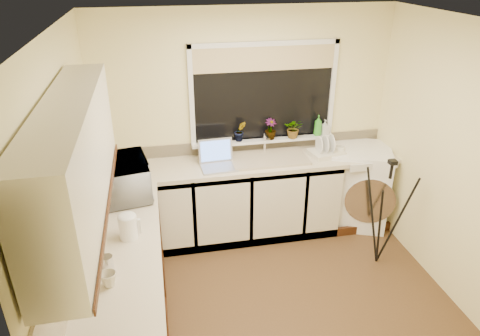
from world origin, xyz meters
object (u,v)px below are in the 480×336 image
Objects in this scene: cup_left at (109,279)px; plant_b at (240,131)px; kettle at (128,227)px; cup_back at (340,150)px; microwave at (126,178)px; plant_d at (294,128)px; tripod at (384,213)px; steel_jar at (107,263)px; plant_c at (270,129)px; laptop at (217,160)px; dish_rack at (326,153)px; soap_bottle_green at (318,125)px; washing_machine at (357,185)px; soap_bottle_clear at (325,127)px.

plant_b is at bearing 56.68° from cup_left.
kettle is 1.71× the size of cup_back.
microwave is at bearing -149.93° from plant_b.
tripod is at bearing -56.61° from plant_d.
microwave reaches higher than steel_jar.
kettle reaches higher than cup_left.
kettle is 0.56m from cup_left.
tripod is 5.06× the size of plant_c.
steel_jar is at bearing -109.77° from kettle.
plant_b is at bearing 38.48° from laptop.
steel_jar is 2.22m from plant_b.
cup_back is at bearing -22.20° from plant_d.
soap_bottle_green reaches higher than dish_rack.
microwave is at bearing 84.75° from steel_jar.
laptop is 0.32× the size of tripod.
microwave is (-2.55, -0.48, 0.60)m from washing_machine.
soap_bottle_green reaches higher than cup_left.
plant_d is at bearing -2.45° from plant_b.
steel_jar is 0.50× the size of plant_b.
cup_back is (1.08, -0.22, -0.22)m from plant_b.
tripod is 1.48m from plant_c.
kettle is 2.48m from tripod.
cup_left is (-2.20, -1.71, 0.02)m from dish_rack.
soap_bottle_green is at bearing 34.35° from kettle.
plant_c reaches higher than steel_jar.
plant_d is (1.77, 1.38, 0.17)m from kettle.
laptop is at bearing -167.54° from soap_bottle_green.
plant_d is at bearing -79.35° from microwave.
soap_bottle_clear is 2.99m from cup_left.
cup_left is at bearing -143.81° from cup_back.
cup_back is at bearing 112.84° from tripod.
plant_b is at bearing 179.84° from soap_bottle_green.
washing_machine is 0.81m from tripod.
soap_bottle_clear is at bearing 4.54° from plant_d.
soap_bottle_green is at bearing 41.88° from cup_left.
dish_rack is at bearing -33.74° from plant_d.
plant_c is 1.03× the size of plant_d.
tripod is 2.73m from cup_left.
plant_c is (1.64, 1.78, 0.21)m from steel_jar.
cup_back is at bearing 36.19° from cup_left.
cup_back is (2.25, 1.19, -0.05)m from kettle.
soap_bottle_clear is at bearing 114.88° from cup_back.
dish_rack is 2.70m from steel_jar.
cup_back is (-0.17, 0.79, 0.36)m from tripod.
soap_bottle_green is at bearing 130.90° from cup_back.
microwave reaches higher than cup_left.
washing_machine is 2.62× the size of dish_rack.
kettle is 0.83× the size of plant_b.
washing_machine is at bearing -30.27° from soap_bottle_clear.
steel_jar is 0.17m from cup_left.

